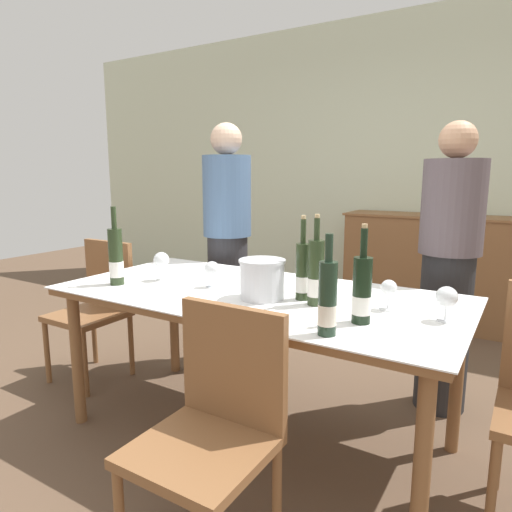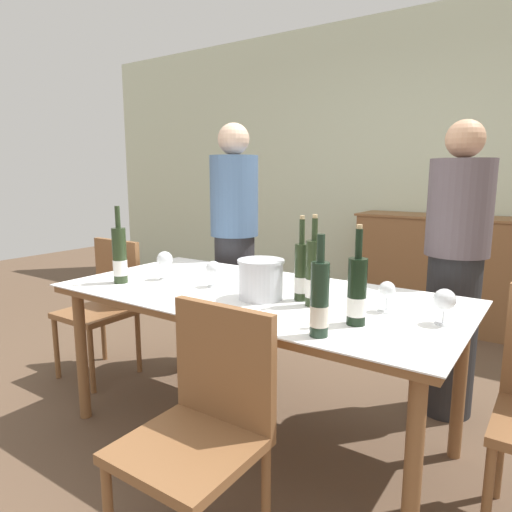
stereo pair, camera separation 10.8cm
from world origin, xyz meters
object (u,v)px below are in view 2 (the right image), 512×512
wine_glass_2 (444,300)px  wine_bottle_1 (120,257)px  wine_bottle_2 (314,275)px  wine_bottle_0 (320,301)px  wine_bottle_4 (302,273)px  wine_glass_3 (387,291)px  chair_near_front (204,419)px  wine_glass_0 (165,260)px  wine_glass_1 (213,269)px  person_guest_left (455,273)px  ice_bucket (261,278)px  sideboard_cabinet (444,271)px  wine_bottle_3 (357,293)px  person_host (234,246)px  wine_glass_4 (268,266)px  dining_table (256,305)px  chair_left_end (106,298)px

wine_glass_2 → wine_bottle_1: bearing=-171.1°
wine_bottle_2 → wine_glass_2: bearing=5.9°
wine_bottle_0 → wine_glass_2: size_ratio=2.62×
wine_bottle_4 → wine_glass_2: (0.62, 0.00, -0.03)m
wine_glass_3 → chair_near_front: 0.90m
wine_bottle_4 → wine_glass_0: bearing=-176.0°
wine_glass_1 → person_guest_left: size_ratio=0.08×
wine_bottle_1 → ice_bucket: bearing=11.3°
sideboard_cabinet → wine_glass_0: sideboard_cabinet is taller
wine_bottle_3 → wine_glass_0: (-1.16, 0.13, -0.02)m
sideboard_cabinet → wine_bottle_2: bearing=-91.0°
ice_bucket → wine_bottle_3: wine_bottle_3 is taller
person_guest_left → wine_bottle_0: bearing=-100.5°
person_host → wine_bottle_3: bearing=-35.6°
wine_bottle_0 → person_host: person_host is taller
wine_bottle_4 → wine_glass_3: bearing=6.3°
sideboard_cabinet → chair_near_front: sideboard_cabinet is taller
wine_bottle_0 → wine_glass_1: 0.85m
sideboard_cabinet → wine_glass_1: size_ratio=11.26×
wine_glass_0 → wine_glass_4: (0.52, 0.22, -0.01)m
wine_bottle_3 → person_host: (-1.27, 0.91, -0.05)m
wine_glass_2 → wine_bottle_4: bearing=-179.8°
wine_bottle_2 → wine_bottle_4: 0.10m
wine_glass_4 → chair_near_front: 1.00m
wine_glass_2 → wine_glass_4: wine_glass_4 is taller
wine_bottle_2 → wine_bottle_3: 0.29m
dining_table → wine_bottle_2: size_ratio=4.89×
wine_bottle_0 → wine_bottle_1: (-1.24, 0.14, 0.01)m
chair_left_end → wine_bottle_0: bearing=-14.4°
sideboard_cabinet → wine_glass_3: size_ratio=11.60×
wine_glass_3 → wine_bottle_0: bearing=-103.6°
wine_bottle_0 → wine_glass_1: (-0.77, 0.35, -0.04)m
sideboard_cabinet → wine_bottle_4: 2.40m
person_guest_left → wine_glass_0: bearing=-146.7°
chair_near_front → dining_table: bearing=111.0°
wine_glass_3 → person_guest_left: bearing=81.2°
ice_bucket → person_guest_left: 1.12m
wine_glass_3 → wine_glass_0: bearing=-175.3°
wine_bottle_1 → wine_glass_0: size_ratio=2.61×
wine_bottle_2 → person_guest_left: person_guest_left is taller
sideboard_cabinet → wine_bottle_3: bearing=-85.3°
ice_bucket → person_guest_left: bearing=53.3°
wine_bottle_1 → wine_glass_4: 0.78m
chair_left_end → person_host: person_host is taller
wine_bottle_2 → person_host: person_host is taller
ice_bucket → wine_bottle_0: wine_bottle_0 is taller
wine_glass_1 → wine_glass_4: wine_glass_4 is taller
sideboard_cabinet → wine_glass_4: (-0.42, -2.20, 0.37)m
wine_glass_4 → chair_left_end: bearing=-176.2°
sideboard_cabinet → person_host: bearing=-122.6°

